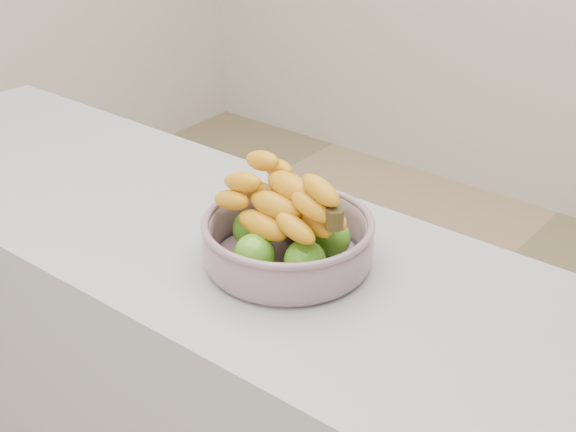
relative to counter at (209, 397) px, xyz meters
name	(u,v)px	position (x,y,z in m)	size (l,w,h in m)	color
counter	(209,397)	(0.00, 0.00, 0.00)	(2.00, 0.60, 0.90)	#9A99A1
fruit_bowl	(288,236)	(0.23, 0.00, 0.51)	(0.32, 0.32, 0.18)	#8D9BAA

